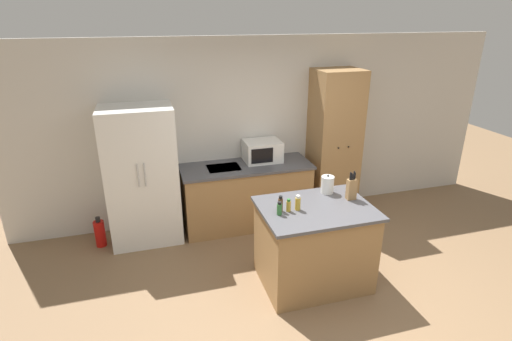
% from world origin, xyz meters
% --- Properties ---
extents(ground_plane, '(14.00, 14.00, 0.00)m').
position_xyz_m(ground_plane, '(0.00, 0.00, 0.00)').
color(ground_plane, '#846647').
extents(wall_back, '(7.20, 0.06, 2.60)m').
position_xyz_m(wall_back, '(0.00, 2.33, 1.30)').
color(wall_back, beige).
rests_on(wall_back, ground_plane).
extents(refrigerator, '(0.90, 0.68, 1.81)m').
position_xyz_m(refrigerator, '(-1.78, 1.97, 0.91)').
color(refrigerator, white).
rests_on(refrigerator, ground_plane).
extents(back_counter, '(1.81, 0.69, 0.91)m').
position_xyz_m(back_counter, '(-0.39, 1.97, 0.46)').
color(back_counter, '#9E7547').
rests_on(back_counter, ground_plane).
extents(pantry_cabinet, '(0.65, 0.59, 2.16)m').
position_xyz_m(pantry_cabinet, '(0.95, 2.02, 1.08)').
color(pantry_cabinet, '#9E7547').
rests_on(pantry_cabinet, ground_plane).
extents(kitchen_island, '(1.20, 0.91, 0.94)m').
position_xyz_m(kitchen_island, '(-0.02, 0.47, 0.47)').
color(kitchen_island, '#9E7547').
rests_on(kitchen_island, ground_plane).
extents(microwave, '(0.51, 0.40, 0.29)m').
position_xyz_m(microwave, '(-0.12, 2.08, 1.06)').
color(microwave, white).
rests_on(microwave, back_counter).
extents(knife_block, '(0.10, 0.07, 0.33)m').
position_xyz_m(knife_block, '(0.43, 0.54, 1.07)').
color(knife_block, '#9E7547').
rests_on(knife_block, kitchen_island).
extents(spice_bottle_tall_dark, '(0.06, 0.06, 0.17)m').
position_xyz_m(spice_bottle_tall_dark, '(-0.23, 0.46, 1.02)').
color(spice_bottle_tall_dark, gold).
rests_on(spice_bottle_tall_dark, kitchen_island).
extents(spice_bottle_short_red, '(0.05, 0.05, 0.14)m').
position_xyz_m(spice_bottle_short_red, '(-0.45, 0.42, 1.01)').
color(spice_bottle_short_red, '#337033').
rests_on(spice_bottle_short_red, kitchen_island).
extents(spice_bottle_amber_oil, '(0.05, 0.05, 0.14)m').
position_xyz_m(spice_bottle_amber_oil, '(-0.34, 0.46, 1.01)').
color(spice_bottle_amber_oil, gold).
rests_on(spice_bottle_amber_oil, kitchen_island).
extents(spice_bottle_green_herb, '(0.05, 0.05, 0.17)m').
position_xyz_m(spice_bottle_green_herb, '(-0.42, 0.48, 1.02)').
color(spice_bottle_green_herb, '#563319').
rests_on(spice_bottle_green_herb, kitchen_island).
extents(kettle, '(0.15, 0.15, 0.22)m').
position_xyz_m(kettle, '(0.25, 0.77, 1.04)').
color(kettle, white).
rests_on(kettle, kitchen_island).
extents(fire_extinguisher, '(0.14, 0.14, 0.42)m').
position_xyz_m(fire_extinguisher, '(-2.39, 1.93, 0.19)').
color(fire_extinguisher, red).
rests_on(fire_extinguisher, ground_plane).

